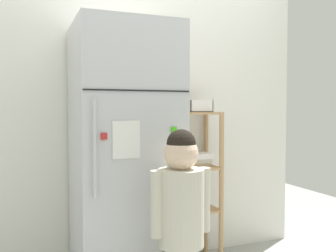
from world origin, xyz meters
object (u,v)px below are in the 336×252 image
object	(u,v)px
refrigerator	(124,157)
child_standing	(181,207)
fruit_bin	(198,107)
pantry_shelf_unit	(195,175)

from	to	relation	value
refrigerator	child_standing	bearing A→B (deg)	-72.82
fruit_bin	pantry_shelf_unit	bearing A→B (deg)	-155.35
child_standing	fruit_bin	world-z (taller)	fruit_bin
refrigerator	fruit_bin	distance (m)	0.75
refrigerator	child_standing	world-z (taller)	refrigerator
fruit_bin	refrigerator	bearing A→B (deg)	-162.61
child_standing	fruit_bin	bearing A→B (deg)	58.13
child_standing	fruit_bin	xyz separation A→B (m)	(0.47, 0.75, 0.55)
pantry_shelf_unit	fruit_bin	distance (m)	0.53
refrigerator	fruit_bin	world-z (taller)	refrigerator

